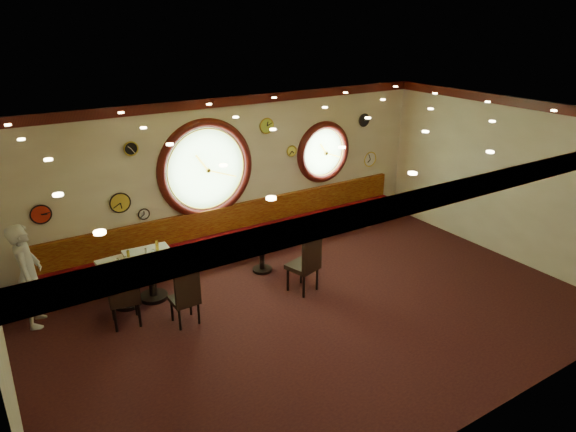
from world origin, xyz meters
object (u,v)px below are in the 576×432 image
(condiment_a_bottle, at_px, (128,255))
(waiter, at_px, (28,275))
(table_a, at_px, (125,279))
(condiment_c_pepper, at_px, (264,239))
(condiment_a_salt, at_px, (118,261))
(condiment_c_salt, at_px, (258,237))
(condiment_a_pepper, at_px, (125,260))
(table_b, at_px, (151,271))
(table_c, at_px, (262,251))
(condiment_c_bottle, at_px, (262,233))
(condiment_b_pepper, at_px, (153,252))
(chair_a, at_px, (124,291))
(chair_c, at_px, (307,259))
(condiment_b_salt, at_px, (146,251))
(condiment_b_bottle, at_px, (157,245))
(chair_b, at_px, (186,294))

(condiment_a_bottle, distance_m, waiter, 1.52)
(table_a, height_order, condiment_c_pepper, table_a)
(condiment_a_salt, xyz_separation_m, condiment_c_salt, (2.59, -0.10, -0.14))
(condiment_a_pepper, bearing_deg, table_b, -1.38)
(condiment_c_salt, bearing_deg, condiment_a_bottle, 175.93)
(table_c, relative_size, condiment_a_salt, 7.55)
(condiment_c_bottle, bearing_deg, condiment_b_pepper, -178.36)
(condiment_c_pepper, distance_m, condiment_c_bottle, 0.18)
(waiter, bearing_deg, chair_a, -111.90)
(condiment_c_salt, distance_m, condiment_b_pepper, 2.03)
(chair_c, height_order, condiment_a_bottle, chair_c)
(condiment_a_pepper, bearing_deg, condiment_b_salt, 7.33)
(chair_a, distance_m, condiment_b_pepper, 0.92)
(chair_c, relative_size, condiment_a_pepper, 6.59)
(condiment_c_pepper, relative_size, condiment_b_bottle, 0.47)
(chair_a, bearing_deg, condiment_b_salt, 57.42)
(table_b, distance_m, condiment_b_bottle, 0.45)
(table_a, relative_size, chair_c, 1.14)
(chair_b, bearing_deg, condiment_c_salt, 27.28)
(chair_a, xyz_separation_m, chair_b, (0.83, -0.47, -0.07))
(table_b, distance_m, condiment_b_pepper, 0.38)
(chair_b, height_order, waiter, waiter)
(chair_c, bearing_deg, chair_a, 152.24)
(condiment_c_pepper, bearing_deg, table_c, 101.29)
(condiment_a_salt, distance_m, condiment_a_bottle, 0.22)
(condiment_b_pepper, relative_size, condiment_a_bottle, 0.67)
(condiment_a_salt, bearing_deg, condiment_c_salt, -2.16)
(table_b, xyz_separation_m, condiment_a_salt, (-0.52, 0.03, 0.31))
(condiment_b_pepper, height_order, condiment_a_bottle, condiment_a_bottle)
(waiter, bearing_deg, condiment_c_salt, -80.47)
(condiment_c_salt, height_order, condiment_c_pepper, condiment_c_salt)
(table_c, height_order, condiment_a_bottle, condiment_a_bottle)
(chair_c, relative_size, condiment_c_bottle, 4.07)
(condiment_a_pepper, distance_m, condiment_c_bottle, 2.59)
(chair_b, bearing_deg, condiment_a_pepper, 116.92)
(condiment_c_bottle, xyz_separation_m, waiter, (-4.02, 0.27, 0.12))
(condiment_a_pepper, relative_size, condiment_b_bottle, 0.59)
(table_a, height_order, condiment_a_pepper, condiment_a_pepper)
(table_c, height_order, condiment_c_pepper, condiment_c_pepper)
(condiment_c_pepper, bearing_deg, condiment_b_bottle, 171.99)
(table_b, relative_size, condiment_a_salt, 8.61)
(table_b, relative_size, condiment_b_pepper, 7.93)
(chair_c, relative_size, condiment_c_pepper, 8.20)
(chair_c, bearing_deg, table_b, 136.24)
(condiment_a_salt, bearing_deg, chair_c, -23.66)
(chair_a, xyz_separation_m, condiment_a_salt, (0.11, 0.65, 0.21))
(condiment_a_salt, xyz_separation_m, condiment_a_bottle, (0.20, 0.07, 0.03))
(table_c, distance_m, condiment_a_pepper, 2.56)
(chair_a, bearing_deg, condiment_c_pepper, 17.52)
(table_c, height_order, condiment_c_bottle, condiment_c_bottle)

